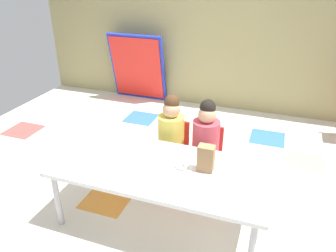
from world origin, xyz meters
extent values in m
cube|color=silver|center=(0.00, 0.00, -0.01)|extent=(5.78, 4.46, 0.02)
cube|color=#B24C47|center=(-2.25, 0.45, 0.00)|extent=(0.43, 0.43, 0.00)
cube|color=#336BB2|center=(0.90, 1.35, 0.00)|extent=(0.43, 0.43, 0.00)
cube|color=#336BB2|center=(-0.90, 1.35, 0.00)|extent=(0.43, 0.43, 0.00)
cube|color=orange|center=(-0.45, -0.45, 0.00)|extent=(0.43, 0.43, 0.00)
cube|color=gray|center=(1.35, 0.90, 0.00)|extent=(0.43, 0.43, 0.00)
cube|color=tan|center=(0.00, 2.23, 1.25)|extent=(5.78, 0.10, 2.49)
cube|color=white|center=(0.14, -0.52, 0.53)|extent=(1.76, 0.82, 0.04)
cylinder|color=#B2B2B7|center=(-0.66, -0.87, 0.26)|extent=(0.05, 0.05, 0.51)
cylinder|color=#B2B2B7|center=(0.94, -0.87, 0.26)|extent=(0.05, 0.05, 0.51)
cylinder|color=#B2B2B7|center=(-0.66, -0.17, 0.26)|extent=(0.05, 0.05, 0.51)
cylinder|color=#B2B2B7|center=(0.94, -0.17, 0.26)|extent=(0.05, 0.05, 0.51)
cube|color=red|center=(0.01, 0.11, 0.30)|extent=(0.32, 0.30, 0.03)
cube|color=red|center=(0.01, 0.26, 0.45)|extent=(0.29, 0.02, 0.30)
cylinder|color=#D8C64C|center=(0.01, 0.11, 0.52)|extent=(0.34, 0.34, 0.38)
sphere|color=tan|center=(0.01, 0.11, 0.78)|extent=(0.17, 0.17, 0.17)
sphere|color=#472D19|center=(0.01, 0.12, 0.85)|extent=(0.15, 0.15, 0.15)
cylinder|color=red|center=(-0.13, -0.02, 0.15)|extent=(0.02, 0.02, 0.28)
cylinder|color=red|center=(0.15, -0.02, 0.15)|extent=(0.02, 0.02, 0.28)
cylinder|color=red|center=(-0.13, 0.24, 0.15)|extent=(0.02, 0.02, 0.28)
cylinder|color=red|center=(0.15, 0.24, 0.15)|extent=(0.02, 0.02, 0.28)
cube|color=red|center=(0.36, 0.11, 0.30)|extent=(0.32, 0.30, 0.03)
cube|color=red|center=(0.36, 0.26, 0.45)|extent=(0.29, 0.02, 0.30)
cylinder|color=#BF3F4C|center=(0.36, 0.11, 0.52)|extent=(0.31, 0.31, 0.38)
sphere|color=tan|center=(0.36, 0.11, 0.78)|extent=(0.17, 0.17, 0.17)
sphere|color=black|center=(0.36, 0.12, 0.85)|extent=(0.15, 0.15, 0.15)
cylinder|color=red|center=(0.22, -0.02, 0.15)|extent=(0.02, 0.02, 0.28)
cylinder|color=red|center=(0.50, -0.02, 0.15)|extent=(0.02, 0.02, 0.28)
cylinder|color=red|center=(0.22, 0.24, 0.15)|extent=(0.02, 0.02, 0.28)
cylinder|color=red|center=(0.50, 0.24, 0.15)|extent=(0.02, 0.02, 0.28)
cube|color=#1E33BF|center=(-1.24, 2.04, 0.54)|extent=(0.90, 0.28, 1.09)
cube|color=red|center=(-1.24, 2.00, 0.54)|extent=(0.83, 0.23, 0.99)
cube|color=#9E754C|center=(0.49, -0.44, 0.66)|extent=(0.13, 0.09, 0.22)
cylinder|color=white|center=(0.30, -0.48, 0.55)|extent=(0.18, 0.18, 0.01)
torus|color=white|center=(0.30, -0.48, 0.57)|extent=(0.11, 0.11, 0.03)
camera|label=1|loc=(0.95, -2.61, 2.03)|focal=35.04mm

